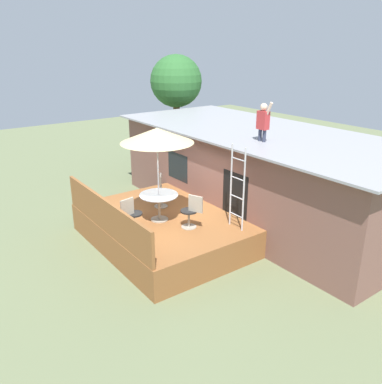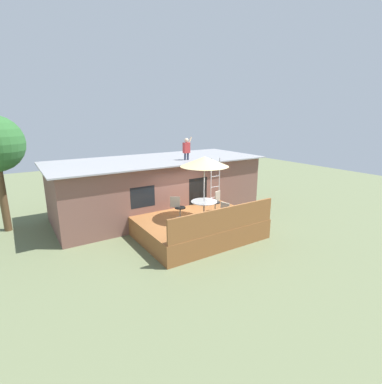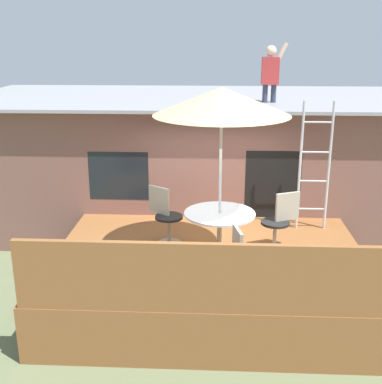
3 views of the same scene
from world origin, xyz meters
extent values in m
plane|color=#66704C|center=(0.00, 0.00, 0.00)|extent=(40.00, 40.00, 0.00)
cube|color=brown|center=(0.00, 3.60, 1.36)|extent=(10.00, 4.00, 2.72)
cube|color=#99999E|center=(0.00, 3.60, 2.75)|extent=(10.50, 4.50, 0.06)
cube|color=black|center=(-1.69, 1.61, 1.55)|extent=(1.10, 0.03, 0.90)
cube|color=black|center=(1.12, 1.61, 1.05)|extent=(1.00, 0.03, 2.00)
cube|color=brown|center=(0.00, 0.00, 0.40)|extent=(4.75, 3.62, 0.80)
cube|color=brown|center=(0.00, -1.76, 1.25)|extent=(4.65, 0.08, 0.90)
cylinder|color=#A59E8C|center=(0.15, -0.27, 0.82)|extent=(0.48, 0.48, 0.03)
cylinder|color=#A59E8C|center=(0.15, -0.27, 1.17)|extent=(0.07, 0.07, 0.71)
cylinder|color=silver|center=(0.15, -0.27, 1.53)|extent=(1.04, 1.04, 0.03)
cylinder|color=silver|center=(0.15, -0.27, 2.00)|extent=(0.04, 0.04, 2.40)
cone|color=beige|center=(0.15, -0.27, 3.15)|extent=(1.90, 1.90, 0.38)
cylinder|color=silver|center=(1.49, 1.10, 1.90)|extent=(0.04, 0.04, 2.20)
cylinder|color=silver|center=(1.97, 1.10, 1.90)|extent=(0.04, 0.04, 2.20)
cylinder|color=silver|center=(1.73, 1.10, 1.15)|extent=(0.48, 0.03, 0.03)
cylinder|color=silver|center=(1.73, 1.10, 1.65)|extent=(0.48, 0.03, 0.03)
cylinder|color=silver|center=(1.73, 1.10, 2.15)|extent=(0.48, 0.03, 0.03)
cylinder|color=silver|center=(1.73, 1.10, 2.65)|extent=(0.48, 0.03, 0.03)
cylinder|color=#33384C|center=(1.00, 2.57, 2.95)|extent=(0.10, 0.10, 0.34)
cylinder|color=#33384C|center=(1.16, 2.57, 2.95)|extent=(0.10, 0.10, 0.34)
cube|color=#B73333|center=(1.08, 2.57, 3.37)|extent=(0.32, 0.20, 0.50)
sphere|color=beige|center=(1.08, 2.57, 3.73)|extent=(0.20, 0.20, 0.20)
cylinder|color=beige|center=(1.26, 2.57, 3.67)|extent=(0.26, 0.08, 0.44)
cylinder|color=#A59E8C|center=(-0.65, 0.28, 0.81)|extent=(0.40, 0.40, 0.02)
cylinder|color=#A59E8C|center=(-0.65, 0.28, 1.03)|extent=(0.06, 0.06, 0.44)
cylinder|color=black|center=(-0.65, 0.28, 1.26)|extent=(0.44, 0.44, 0.04)
cube|color=#A59E8C|center=(-0.81, 0.39, 1.50)|extent=(0.35, 0.26, 0.44)
cylinder|color=#A59E8C|center=(1.00, 0.11, 0.81)|extent=(0.40, 0.40, 0.02)
cylinder|color=#A59E8C|center=(1.00, 0.11, 1.03)|extent=(0.06, 0.06, 0.44)
cylinder|color=black|center=(1.00, 0.11, 1.26)|extent=(0.44, 0.44, 0.04)
cube|color=#A59E8C|center=(1.19, 0.19, 1.50)|extent=(0.38, 0.20, 0.44)
cylinder|color=#A59E8C|center=(0.32, -1.13, 0.81)|extent=(0.40, 0.40, 0.02)
cylinder|color=#A59E8C|center=(0.32, -1.13, 1.03)|extent=(0.06, 0.06, 0.44)
cylinder|color=black|center=(0.32, -1.13, 1.26)|extent=(0.44, 0.44, 0.04)
cube|color=#A59E8C|center=(0.36, -1.33, 1.50)|extent=(0.12, 0.40, 0.44)
cylinder|color=brown|center=(-6.66, 4.93, 1.65)|extent=(0.31, 0.31, 3.31)
camera|label=1|loc=(8.80, -5.50, 5.32)|focal=37.56mm
camera|label=2|loc=(-6.27, -9.33, 4.84)|focal=26.98mm
camera|label=3|loc=(0.07, -7.06, 3.99)|focal=46.43mm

